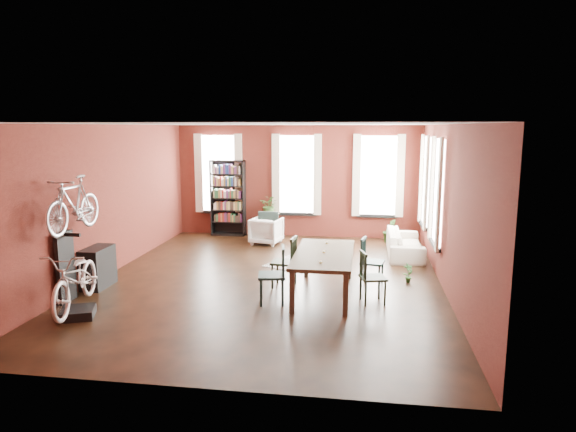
% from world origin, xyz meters
% --- Properties ---
extents(room, '(9.00, 9.04, 3.22)m').
position_xyz_m(room, '(0.25, 0.62, 2.14)').
color(room, black).
rests_on(room, ground).
extents(dining_table, '(1.08, 2.38, 0.81)m').
position_xyz_m(dining_table, '(1.19, -0.71, 0.40)').
color(dining_table, '#4D402E').
rests_on(dining_table, ground).
extents(dining_chair_a, '(0.56, 0.56, 1.04)m').
position_xyz_m(dining_chair_a, '(0.31, -1.33, 0.52)').
color(dining_chair_a, '#1A3A38').
rests_on(dining_chair_a, ground).
extents(dining_chair_b, '(0.51, 0.51, 1.01)m').
position_xyz_m(dining_chair_b, '(0.37, -0.34, 0.50)').
color(dining_chair_b, black).
rests_on(dining_chair_b, ground).
extents(dining_chair_c, '(0.54, 0.54, 0.94)m').
position_xyz_m(dining_chair_c, '(2.11, -1.05, 0.47)').
color(dining_chair_c, black).
rests_on(dining_chair_c, ground).
extents(dining_chair_d, '(0.52, 0.52, 0.95)m').
position_xyz_m(dining_chair_d, '(2.11, 0.02, 0.48)').
color(dining_chair_d, '#16312F').
rests_on(dining_chair_d, ground).
extents(bookshelf, '(1.00, 0.32, 2.20)m').
position_xyz_m(bookshelf, '(-2.00, 4.30, 1.10)').
color(bookshelf, black).
rests_on(bookshelf, ground).
extents(white_armchair, '(0.88, 0.84, 0.79)m').
position_xyz_m(white_armchair, '(-0.69, 3.35, 0.39)').
color(white_armchair, silver).
rests_on(white_armchair, ground).
extents(cream_sofa, '(0.61, 2.08, 0.81)m').
position_xyz_m(cream_sofa, '(2.95, 2.60, 0.41)').
color(cream_sofa, beige).
rests_on(cream_sofa, ground).
extents(striped_rug, '(1.68, 2.02, 0.01)m').
position_xyz_m(striped_rug, '(0.48, 1.62, 0.01)').
color(striped_rug, black).
rests_on(striped_rug, ground).
extents(bike_trainer, '(0.68, 0.68, 0.15)m').
position_xyz_m(bike_trainer, '(-2.79, -2.51, 0.08)').
color(bike_trainer, black).
rests_on(bike_trainer, ground).
extents(bike_wall_rack, '(0.16, 0.60, 1.30)m').
position_xyz_m(bike_wall_rack, '(-3.40, -1.80, 0.65)').
color(bike_wall_rack, black).
rests_on(bike_wall_rack, ground).
extents(console_table, '(0.40, 0.80, 0.80)m').
position_xyz_m(console_table, '(-3.28, -0.90, 0.40)').
color(console_table, black).
rests_on(console_table, ground).
extents(plant_stand, '(0.41, 0.41, 0.63)m').
position_xyz_m(plant_stand, '(-0.78, 4.16, 0.32)').
color(plant_stand, black).
rests_on(plant_stand, ground).
extents(plant_by_sofa, '(0.58, 0.75, 0.29)m').
position_xyz_m(plant_by_sofa, '(2.64, 4.01, 0.15)').
color(plant_by_sofa, '#2A5120').
rests_on(plant_by_sofa, ground).
extents(plant_small, '(0.40, 0.44, 0.14)m').
position_xyz_m(plant_small, '(2.85, 0.29, 0.07)').
color(plant_small, '#2C6327').
rests_on(plant_small, ground).
extents(bicycle_floor, '(0.86, 1.13, 1.93)m').
position_xyz_m(bicycle_floor, '(-2.79, -2.48, 1.12)').
color(bicycle_floor, beige).
rests_on(bicycle_floor, bike_trainer).
extents(bicycle_hung, '(0.47, 1.00, 1.66)m').
position_xyz_m(bicycle_hung, '(-3.15, -1.80, 2.13)').
color(bicycle_hung, '#A5A8AD').
rests_on(bicycle_hung, bike_wall_rack).
extents(plant_on_stand, '(0.66, 0.70, 0.45)m').
position_xyz_m(plant_on_stand, '(-0.75, 4.19, 0.86)').
color(plant_on_stand, '#315321').
rests_on(plant_on_stand, plant_stand).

